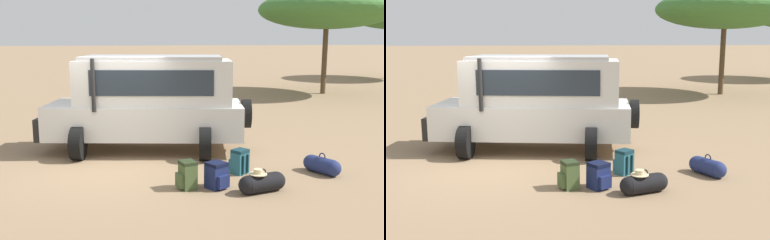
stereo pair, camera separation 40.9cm
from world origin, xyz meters
TOP-DOWN VIEW (x-y plane):
  - ground_plane at (0.00, 0.00)m, footprint 320.00×320.00m
  - safari_vehicle at (0.97, 1.48)m, footprint 5.47×3.29m
  - backpack_beside_front_wheel at (2.71, -0.90)m, footprint 0.45×0.45m
  - backpack_cluster_center at (1.45, -1.69)m, footprint 0.43×0.40m
  - backpack_near_rear_wheel at (2.02, -1.75)m, footprint 0.48×0.51m
  - duffel_bag_low_black_case at (2.82, -2.12)m, footprint 0.97×0.52m
  - duffel_bag_soft_canvas at (4.47, -1.19)m, footprint 0.60×0.86m
  - acacia_tree_left_mid at (10.81, 12.02)m, footprint 6.95×7.07m

SIDE VIEW (x-z plane):
  - ground_plane at x=0.00m, z-range 0.00..0.00m
  - duffel_bag_soft_canvas at x=4.47m, z-range -0.05..0.41m
  - duffel_bag_low_black_case at x=2.82m, z-range -0.05..0.42m
  - backpack_near_rear_wheel at x=2.02m, z-range -0.01..0.51m
  - backpack_beside_front_wheel at x=2.71m, z-range -0.01..0.53m
  - backpack_cluster_center at x=1.45m, z-range -0.01..0.54m
  - safari_vehicle at x=0.97m, z-range 0.07..2.51m
  - acacia_tree_left_mid at x=10.81m, z-range 1.65..6.94m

